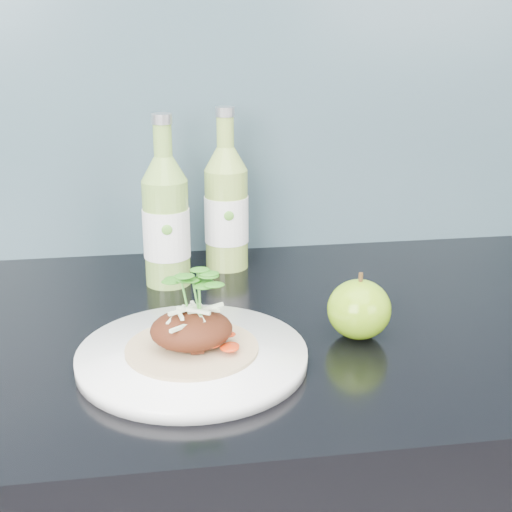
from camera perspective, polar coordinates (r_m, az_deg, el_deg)
The scene contains 6 objects.
subway_backsplash at distance 1.11m, azimuth -3.30°, elevation 18.12°, with size 4.00×0.02×0.70m, color #6C98A9.
dinner_plate at distance 0.79m, azimuth -5.12°, elevation -8.01°, with size 0.32×0.32×0.02m.
pork_taco at distance 0.78m, azimuth -5.20°, elevation -5.64°, with size 0.15×0.15×0.10m.
green_apple at distance 0.85m, azimuth 8.25°, elevation -4.24°, with size 0.10×0.10×0.08m.
cider_bottle_left at distance 0.99m, azimuth -7.21°, elevation 2.75°, with size 0.07×0.07×0.24m.
cider_bottle_right at distance 1.05m, azimuth -2.39°, elevation 3.82°, with size 0.07×0.07×0.24m.
Camera 1 is at (-0.11, 0.89, 1.27)m, focal length 50.00 mm.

